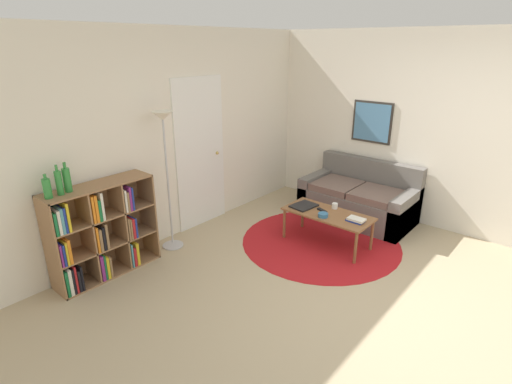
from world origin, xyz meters
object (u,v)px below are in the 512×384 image
cup (335,206)px  couch (360,199)px  laptop (304,206)px  bottle_right (67,180)px  bookshelf (97,233)px  coffee_table (328,216)px  bottle_left (47,188)px  bowl (323,215)px  bottle_middle (59,182)px  floor_lamp (165,143)px

cup → couch: bearing=4.2°
laptop → bottle_right: bottle_right is taller
bookshelf → coffee_table: bearing=-33.9°
bottle_right → bottle_left: bearing=-171.5°
bookshelf → bowl: size_ratio=9.40×
couch → coffee_table: couch is taller
bottle_middle → floor_lamp: bearing=-2.1°
bookshelf → couch: size_ratio=0.74×
laptop → bookshelf: bearing=152.5°
couch → bottle_left: (-3.68, 1.41, 0.86)m
laptop → bottle_right: (-2.42, 1.16, 0.73)m
floor_lamp → coffee_table: bearing=-47.7°
floor_lamp → bowl: bearing=-51.2°
coffee_table → bookshelf: bearing=146.1°
coffee_table → bottle_left: 3.12m
bottle_right → bowl: bearing=-33.5°
laptop → bowl: bowl is taller
couch → coffee_table: 1.04m
bottle_middle → bottle_right: size_ratio=1.00×
couch → bottle_middle: (-3.56, 1.41, 0.88)m
floor_lamp → bowl: size_ratio=13.90×
bottle_left → bottle_right: bottle_right is taller
couch → floor_lamp: bearing=149.7°
laptop → bottle_middle: bottle_middle is taller
couch → bottle_right: bottle_right is taller
cup → bottle_middle: size_ratio=0.25×
floor_lamp → laptop: 1.92m
bottle_left → couch: bearing=-20.9°
bowl → bottle_middle: 2.91m
couch → bottle_middle: bottle_middle is taller
coffee_table → bottle_right: 2.97m
laptop → cup: cup is taller
coffee_table → bottle_left: (-2.65, 1.48, 0.76)m
floor_lamp → bottle_middle: 1.23m
coffee_table → bottle_right: (-2.44, 1.51, 0.78)m
bottle_right → bookshelf: bearing=-2.8°
bottle_middle → bottle_left: bearing=-177.1°
coffee_table → bottle_right: size_ratio=3.67×
couch → coffee_table: (-1.03, -0.07, 0.10)m
couch → cup: 0.87m
couch → bottle_left: bottle_left is taller
bottle_left → bottle_right: 0.21m
couch → cup: bearing=-175.8°
bowl → cup: 0.32m
bowl → cup: (0.32, 0.02, 0.01)m
bookshelf → bottle_middle: size_ratio=3.83×
bookshelf → bowl: (2.09, -1.51, -0.06)m
bookshelf → coffee_table: (2.23, -1.50, -0.13)m
floor_lamp → coffee_table: (1.31, -1.44, -0.95)m
bookshelf → cup: size_ratio=15.40×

